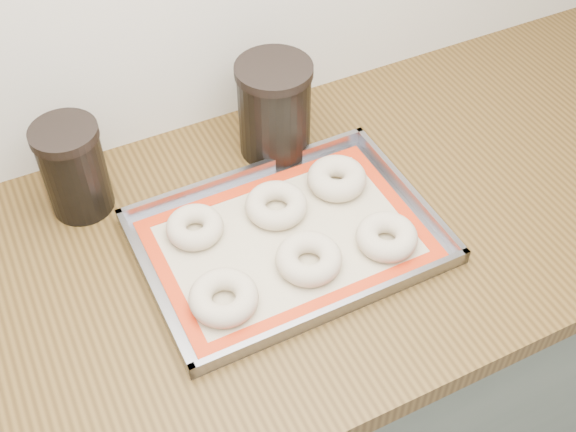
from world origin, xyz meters
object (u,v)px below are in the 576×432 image
bagel_back_mid (276,205)px  bagel_back_right (337,178)px  bagel_front_left (224,298)px  bagel_front_right (387,237)px  baking_tray (288,239)px  bagel_back_left (195,227)px  canister_mid (74,169)px  canister_right (274,109)px  bagel_front_mid (309,259)px

bagel_back_mid → bagel_back_right: size_ratio=1.02×
bagel_front_left → bagel_front_right: bearing=-1.0°
baking_tray → bagel_front_right: 0.16m
bagel_back_left → bagel_back_right: (0.25, -0.00, 0.00)m
bagel_front_left → canister_mid: canister_mid is taller
canister_mid → bagel_front_right: bearing=-36.7°
bagel_front_left → bagel_back_mid: 0.20m
baking_tray → bagel_back_mid: bagel_back_mid is taller
bagel_front_right → bagel_back_mid: size_ratio=0.95×
bagel_front_right → canister_mid: 0.51m
bagel_back_left → canister_right: (0.21, 0.14, 0.07)m
bagel_front_right → canister_mid: canister_mid is taller
bagel_front_left → bagel_front_right: size_ratio=1.06×
bagel_front_left → bagel_back_left: size_ratio=1.12×
bagel_back_left → bagel_back_right: 0.25m
bagel_front_mid → baking_tray: bearing=94.4°
baking_tray → bagel_back_mid: bearing=81.3°
bagel_back_right → canister_right: 0.16m
bagel_back_left → canister_right: 0.26m
canister_right → baking_tray: bearing=-110.4°
bagel_front_left → bagel_back_right: 0.30m
bagel_back_left → bagel_back_mid: (0.14, -0.01, 0.00)m
bagel_back_left → canister_mid: (-0.14, 0.15, 0.06)m
bagel_back_mid → canister_right: (0.07, 0.15, 0.07)m
canister_mid → baking_tray: bearing=-39.8°
bagel_front_left → canister_mid: size_ratio=0.63×
bagel_front_right → bagel_front_left: bearing=179.0°
bagel_front_mid → bagel_back_left: 0.19m
bagel_front_mid → bagel_back_right: size_ratio=1.02×
bagel_back_mid → canister_right: canister_right is taller
bagel_back_mid → canister_mid: 0.33m
bagel_front_left → canister_right: canister_right is taller
baking_tray → bagel_back_left: (-0.13, 0.08, 0.01)m
bagel_front_mid → bagel_back_mid: bearing=87.8°
baking_tray → canister_mid: (-0.27, 0.22, 0.08)m
bagel_back_mid → bagel_front_left: bearing=-138.0°
bagel_front_left → bagel_back_left: bagel_front_left is taller
bagel_front_mid → canister_right: bearing=74.9°
canister_right → bagel_front_mid: bearing=-105.1°
canister_mid → bagel_back_right: bearing=-21.0°
bagel_back_right → bagel_front_right: bearing=-87.3°
bagel_front_right → bagel_back_right: (-0.01, 0.15, 0.00)m
baking_tray → canister_mid: size_ratio=2.82×
bagel_front_right → canister_right: bearing=100.9°
bagel_front_mid → bagel_back_mid: size_ratio=1.01×
baking_tray → bagel_back_mid: 0.06m
bagel_front_mid → bagel_front_right: 0.13m
baking_tray → bagel_front_mid: (0.00, -0.06, 0.02)m
bagel_front_mid → bagel_back_right: 0.18m
bagel_front_right → canister_mid: bearing=143.3°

